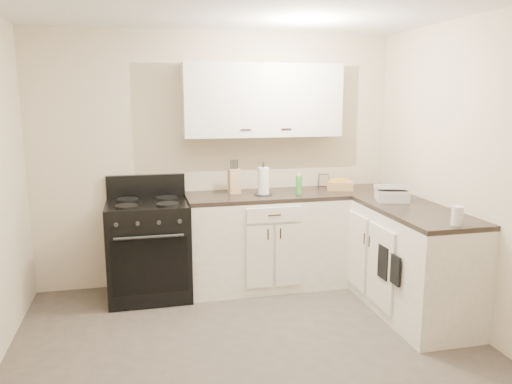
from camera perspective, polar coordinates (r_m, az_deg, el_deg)
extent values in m
plane|color=#473F38|center=(3.74, 0.43, -19.26)|extent=(3.60, 3.60, 0.00)
plane|color=beige|center=(5.04, -4.39, 3.69)|extent=(3.60, 0.00, 3.60)
plane|color=beige|center=(4.11, 25.67, 0.99)|extent=(0.00, 3.60, 3.60)
plane|color=beige|center=(1.67, 15.54, -11.68)|extent=(3.60, 0.00, 3.60)
cube|color=white|center=(5.00, 1.12, -5.71)|extent=(1.55, 0.60, 0.90)
cube|color=white|center=(4.81, 15.70, -6.82)|extent=(0.60, 1.90, 0.90)
cube|color=black|center=(4.89, 1.14, -0.43)|extent=(1.55, 0.60, 0.04)
cube|color=black|center=(4.69, 16.00, -1.34)|extent=(0.60, 1.90, 0.04)
cube|color=silver|center=(4.94, 0.74, 10.43)|extent=(1.55, 0.30, 0.70)
cube|color=black|center=(4.83, -12.13, -6.44)|extent=(0.75, 0.64, 0.91)
cube|color=tan|center=(4.89, -2.50, 1.25)|extent=(0.12, 0.11, 0.24)
cylinder|color=white|center=(4.81, 0.85, 1.24)|extent=(0.15, 0.15, 0.27)
cylinder|color=green|center=(4.87, 4.92, 0.79)|extent=(0.08, 0.08, 0.18)
cube|color=black|center=(5.33, 7.71, 1.36)|extent=(0.11, 0.07, 0.13)
cube|color=tan|center=(5.15, 9.58, 0.72)|extent=(0.30, 0.25, 0.09)
cube|color=silver|center=(4.72, 15.27, -0.35)|extent=(0.34, 0.33, 0.10)
cylinder|color=silver|center=(3.97, 22.01, -2.55)|extent=(0.11, 0.11, 0.14)
cube|color=black|center=(4.16, 15.65, -8.60)|extent=(0.02, 0.14, 0.24)
cube|color=black|center=(4.33, 14.35, -7.80)|extent=(0.02, 0.16, 0.28)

